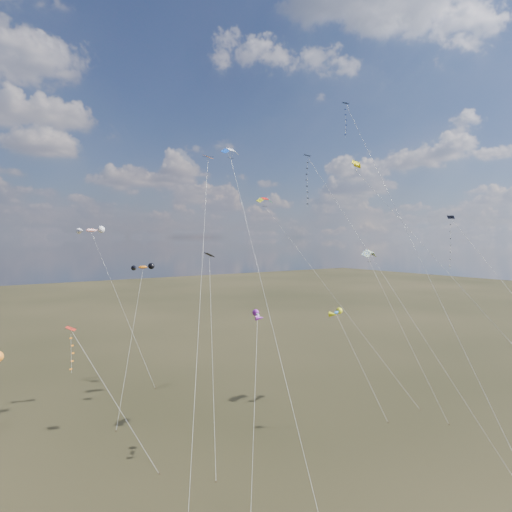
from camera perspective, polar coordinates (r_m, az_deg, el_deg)
ground at (r=46.39m, az=14.10°, el=-24.98°), size 400.00×400.00×0.00m
diamond_black_high at (r=58.79m, az=7.46°, el=7.94°), size 2.11×26.60×31.97m
diamond_navy_tall at (r=66.80m, az=12.35°, el=14.13°), size 10.65×31.73×40.81m
diamond_black_mid at (r=48.07m, az=-5.70°, el=-5.32°), size 5.60×10.85×19.57m
diamond_red_low at (r=47.48m, az=-21.73°, el=-11.38°), size 6.30×8.10×12.79m
diamond_navy_right at (r=54.83m, az=24.07°, el=0.45°), size 11.82×14.28×23.64m
diamond_orange_center at (r=44.27m, az=-6.59°, el=2.05°), size 10.20×14.73×30.03m
parafoil_yellow at (r=53.45m, az=12.64°, el=11.18°), size 12.37×23.81×30.30m
parafoil_blue_white at (r=55.64m, az=-3.14°, el=12.91°), size 8.84×25.58×32.27m
parafoil_striped at (r=61.20m, az=14.01°, el=0.51°), size 3.22×12.28×20.10m
parafoil_tricolor at (r=62.59m, az=1.24°, el=7.03°), size 12.77×17.45×27.08m
novelty_orange_black at (r=60.12m, az=-13.97°, el=-1.45°), size 7.25×7.85×17.92m
novelty_white_purple at (r=44.79m, az=0.19°, el=-7.52°), size 7.52×9.88×14.04m
novelty_redwhite_stripe at (r=73.05m, az=-19.89°, el=2.99°), size 7.57×11.75×22.94m
novelty_blue_yellow at (r=60.78m, az=10.02°, el=-7.01°), size 2.63×9.99×11.91m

